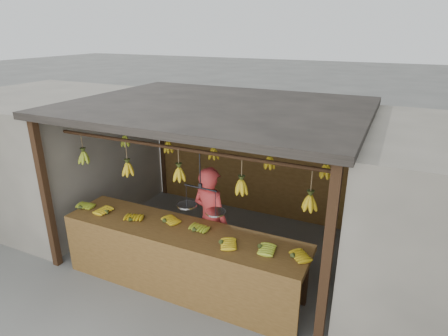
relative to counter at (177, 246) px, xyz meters
The scene contains 8 objects.
ground 1.42m from the counter, 91.55° to the left, with size 80.00×80.00×0.00m, color #5B5B57.
stall 2.01m from the counter, 91.22° to the left, with size 4.30×3.30×2.40m.
neighbor_left 3.86m from the counter, 161.27° to the left, with size 3.00×3.00×2.30m, color slate.
counter is the anchor object (origin of this frame).
hanging_bananas 1.53m from the counter, 91.95° to the left, with size 3.60×2.21×0.37m.
balance_scale 0.65m from the counter, 43.33° to the left, with size 0.70×0.28×0.80m.
vendor 0.67m from the counter, 74.42° to the left, with size 0.60×0.40×1.65m, color #BF3333.
bag_bundles 3.23m from the counter, 53.55° to the left, with size 0.08×0.26×1.22m.
Camera 1 is at (2.43, -4.85, 3.42)m, focal length 30.00 mm.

